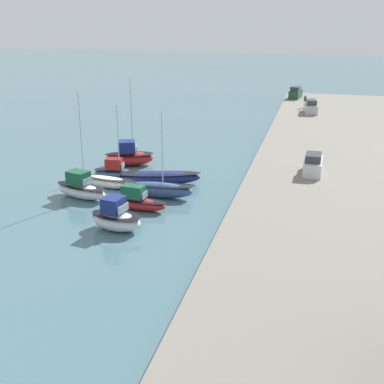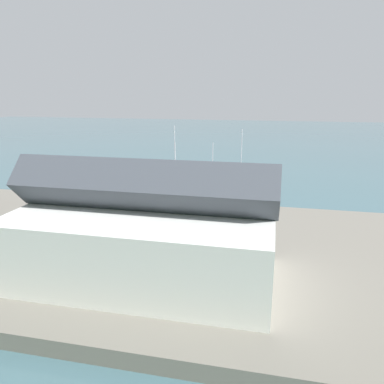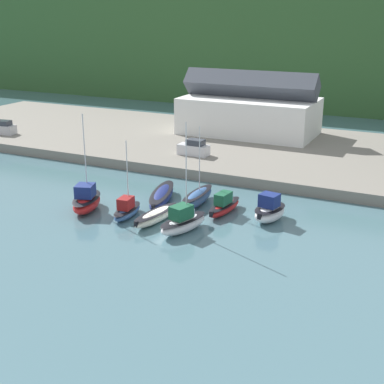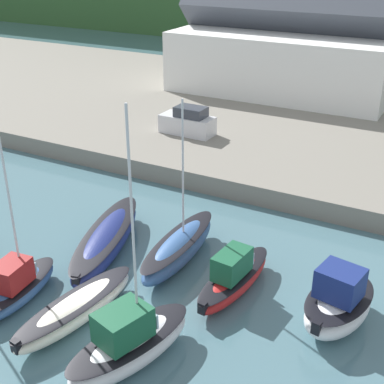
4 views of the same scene
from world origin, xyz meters
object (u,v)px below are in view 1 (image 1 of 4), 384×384
at_px(moored_boat_6, 105,181).
at_px(moored_boat_7, 81,188).
at_px(moored_boat_4, 129,156).
at_px(moored_boat_5, 116,171).
at_px(parked_car_1, 313,165).
at_px(parked_car_2, 311,107).
at_px(person_on_quay, 305,101).
at_px(moored_boat_3, 116,218).
at_px(parked_car_0, 296,93).
at_px(moored_boat_0, 160,178).
at_px(moored_boat_2, 136,201).
at_px(moored_boat_1, 158,189).

xyz_separation_m(moored_boat_6, moored_boat_7, (3.48, -1.00, 0.36)).
relative_size(moored_boat_4, moored_boat_5, 1.29).
distance_m(moored_boat_6, moored_boat_7, 3.64).
distance_m(moored_boat_7, parked_car_1, 23.41).
bearing_deg(parked_car_2, person_on_quay, 95.85).
height_order(moored_boat_3, person_on_quay, person_on_quay).
xyz_separation_m(parked_car_0, person_on_quay, (9.47, 2.14, 0.18)).
height_order(moored_boat_4, parked_car_0, moored_boat_4).
height_order(moored_boat_0, moored_boat_3, moored_boat_3).
height_order(moored_boat_2, person_on_quay, person_on_quay).
distance_m(moored_boat_4, parked_car_1, 20.99).
xyz_separation_m(moored_boat_0, parked_car_0, (-50.06, 10.64, 1.47)).
distance_m(moored_boat_3, parked_car_0, 63.11).
bearing_deg(moored_boat_0, moored_boat_4, -153.43).
bearing_deg(moored_boat_4, moored_boat_3, -2.00).
distance_m(moored_boat_3, moored_boat_4, 18.80).
height_order(moored_boat_4, parked_car_1, moored_boat_4).
distance_m(moored_boat_2, parked_car_0, 58.35).
xyz_separation_m(moored_boat_5, moored_boat_6, (3.28, 0.10, -0.15)).
xyz_separation_m(moored_boat_7, parked_car_2, (-41.96, 20.04, 1.22)).
xyz_separation_m(moored_boat_0, moored_boat_3, (12.14, 0.01, 0.32)).
distance_m(moored_boat_1, person_on_quay, 45.94).
bearing_deg(person_on_quay, parked_car_2, 14.33).
bearing_deg(moored_boat_1, moored_boat_7, -76.97).
bearing_deg(parked_car_0, person_on_quay, -69.27).
height_order(moored_boat_1, moored_boat_6, moored_boat_1).
relative_size(moored_boat_2, moored_boat_5, 0.76).
relative_size(moored_boat_1, parked_car_2, 1.91).
bearing_deg(parked_car_0, moored_boat_6, -98.82).
distance_m(moored_boat_4, parked_car_2, 36.11).
distance_m(moored_boat_2, moored_boat_3, 4.85).
bearing_deg(moored_boat_7, moored_boat_4, -167.14).
distance_m(moored_boat_0, moored_boat_5, 5.37).
xyz_separation_m(moored_boat_2, parked_car_1, (-10.81, 15.33, 1.40)).
height_order(moored_boat_1, moored_boat_2, moored_boat_1).
relative_size(moored_boat_7, parked_car_2, 2.35).
xyz_separation_m(moored_boat_1, moored_boat_3, (8.34, -0.99, 0.24)).
height_order(moored_boat_0, moored_boat_5, moored_boat_5).
bearing_deg(moored_boat_7, moored_boat_0, 148.80).
bearing_deg(moored_boat_2, parked_car_2, 168.13).
xyz_separation_m(moored_boat_1, parked_car_1, (-7.31, 14.32, 1.39)).
xyz_separation_m(parked_car_1, person_on_quay, (-37.07, -2.55, 0.18)).
height_order(moored_boat_0, moored_boat_7, moored_boat_7).
bearing_deg(moored_boat_0, parked_car_0, 151.21).
relative_size(moored_boat_1, moored_boat_5, 1.08).
bearing_deg(moored_boat_7, parked_car_0, 179.34).
height_order(moored_boat_5, person_on_quay, moored_boat_5).
distance_m(moored_boat_1, moored_boat_5, 7.94).
distance_m(moored_boat_3, parked_car_2, 50.37).
xyz_separation_m(moored_boat_7, parked_car_0, (-55.75, 16.80, 1.22)).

